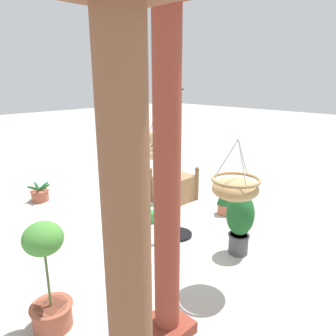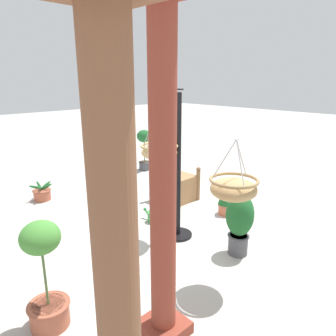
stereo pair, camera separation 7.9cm
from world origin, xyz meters
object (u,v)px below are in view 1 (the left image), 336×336
teddy_bear (158,136)px  hanging_basket_left_high (235,188)px  potted_plant_bushy_green (48,278)px  display_pole_central (178,195)px  wooden_planter_box (174,187)px  potted_plant_conical_shrub (225,196)px  potted_plant_fern_front (240,221)px  watering_can (152,216)px  hanging_basket_with_teddy (160,151)px  greenhouse_pillar_right (167,189)px  greenhouse_pillar_left (130,305)px  potted_plant_small_succulent (142,146)px  potted_plant_tall_leafy (40,194)px

teddy_bear → hanging_basket_left_high: 1.48m
hanging_basket_left_high → teddy_bear: bearing=-6.5°
potted_plant_bushy_green → display_pole_central: bearing=-79.6°
wooden_planter_box → potted_plant_conical_shrub: (-1.14, -0.17, 0.06)m
wooden_planter_box → potted_plant_fern_front: (-2.07, 0.81, 0.22)m
potted_plant_conical_shrub → potted_plant_bushy_green: bearing=96.3°
wooden_planter_box → watering_can: bearing=114.1°
display_pole_central → wooden_planter_box: bearing=-43.3°
hanging_basket_with_teddy → greenhouse_pillar_right: 1.92m
teddy_bear → potted_plant_fern_front: teddy_bear is taller
greenhouse_pillar_left → wooden_planter_box: (3.16, -3.58, -1.07)m
teddy_bear → greenhouse_pillar_right: size_ratio=0.16×
potted_plant_small_succulent → greenhouse_pillar_right: bearing=141.9°
teddy_bear → potted_plant_bushy_green: 2.34m
potted_plant_fern_front → greenhouse_pillar_right: bearing=100.6°
potted_plant_conical_shrub → hanging_basket_left_high: bearing=127.0°
greenhouse_pillar_right → watering_can: 2.87m
greenhouse_pillar_right → potted_plant_tall_leafy: greenhouse_pillar_right is taller
watering_can → potted_plant_conical_shrub: bearing=-121.2°
display_pole_central → greenhouse_pillar_left: (-2.05, 2.54, 0.66)m
potted_plant_tall_leafy → hanging_basket_left_high: bearing=-173.7°
teddy_bear → potted_plant_bushy_green: size_ratio=0.44×
potted_plant_bushy_green → potted_plant_small_succulent: size_ratio=1.05×
potted_plant_tall_leafy → display_pole_central: bearing=-163.3°
potted_plant_fern_front → watering_can: 1.68m
potted_plant_small_succulent → wooden_planter_box: bearing=155.2°
potted_plant_conical_shrub → watering_can: 1.37m
hanging_basket_left_high → wooden_planter_box: size_ratio=0.86×
display_pole_central → greenhouse_pillar_right: 2.15m
hanging_basket_left_high → wooden_planter_box: (2.38, -1.48, -0.95)m
display_pole_central → watering_can: size_ratio=6.50×
teddy_bear → greenhouse_pillar_left: greenhouse_pillar_left is taller
hanging_basket_with_teddy → hanging_basket_left_high: (-1.42, 0.19, -0.16)m
potted_plant_bushy_green → hanging_basket_left_high: bearing=-114.8°
hanging_basket_with_teddy → display_pole_central: bearing=-121.0°
display_pole_central → potted_plant_fern_front: bearing=-166.3°
teddy_bear → greenhouse_pillar_left: 3.17m
greenhouse_pillar_left → wooden_planter_box: size_ratio=3.51×
hanging_basket_left_high → watering_can: 2.30m
greenhouse_pillar_left → potted_plant_small_succulent: 7.04m
display_pole_central → potted_plant_bushy_green: size_ratio=1.99×
hanging_basket_left_high → potted_plant_fern_front: (0.32, -0.67, -0.73)m
teddy_bear → hanging_basket_left_high: size_ratio=0.74×
display_pole_central → potted_plant_fern_front: display_pole_central is taller
hanging_basket_with_teddy → wooden_planter_box: size_ratio=0.93×
display_pole_central → greenhouse_pillar_left: size_ratio=0.81×
greenhouse_pillar_left → watering_can: bearing=-43.7°
hanging_basket_left_high → potted_plant_small_succulent: bearing=-28.6°
potted_plant_small_succulent → potted_plant_bushy_green: bearing=130.4°
potted_plant_bushy_green → potted_plant_conical_shrub: size_ratio=1.68×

